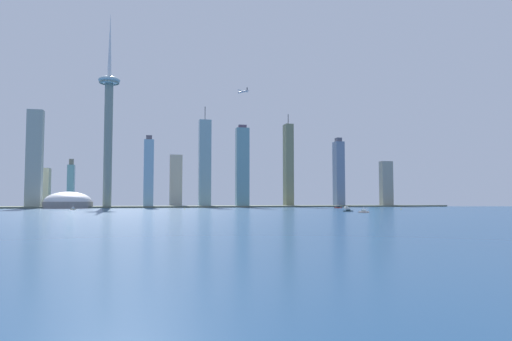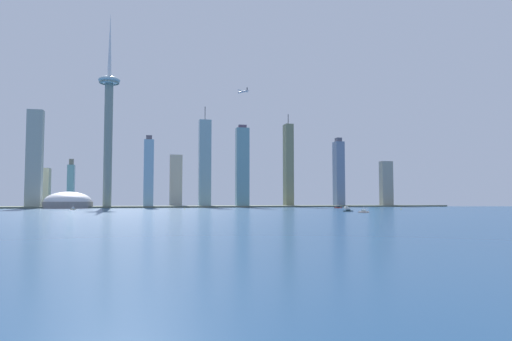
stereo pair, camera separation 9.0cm
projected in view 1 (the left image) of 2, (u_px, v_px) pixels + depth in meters
The scene contains 23 objects.
ground_plane at pixel (334, 217), 429.82m from camera, with size 6000.00×6000.00×0.00m, color navy.
waterfront_pier at pixel (234, 206), 903.37m from camera, with size 904.70×66.19×3.03m, color #616B59.
observation_tower at pixel (109, 117), 852.69m from camera, with size 39.36×39.36×363.00m.
stadium_dome at pixel (68, 202), 820.38m from camera, with size 84.35×84.35×34.64m.
skyscraper_0 at pixel (149, 173), 868.94m from camera, with size 18.17×16.75×135.46m.
skyscraper_1 at pixel (288, 165), 949.11m from camera, with size 16.19×23.71×190.35m.
skyscraper_2 at pixel (71, 185), 932.70m from camera, with size 13.37×16.85×96.58m.
skyscraper_3 at pixel (176, 181), 959.15m from camera, with size 25.03×17.81×107.15m.
skyscraper_4 at pixel (386, 184), 974.83m from camera, with size 24.44×16.07×95.13m.
skyscraper_5 at pixel (376, 175), 1034.63m from camera, with size 22.38×27.96×147.22m.
skyscraper_6 at pixel (339, 173), 965.53m from camera, with size 18.38×22.00×143.51m.
skyscraper_7 at pixel (205, 163), 918.35m from camera, with size 23.61×18.55×199.98m.
skyscraper_8 at pixel (44, 188), 914.58m from camera, with size 22.45×26.33×76.88m.
skyscraper_9 at pixel (242, 167), 903.81m from camera, with size 25.14×16.53×160.81m.
skyscraper_10 at pixel (35, 159), 826.42m from camera, with size 26.28×19.71×175.31m.
boat_0 at pixel (346, 208), 772.65m from camera, with size 14.42×9.77×4.38m.
boat_2 at pixel (348, 211), 613.63m from camera, with size 13.12×4.18×2.84m.
boat_3 at pixel (338, 207), 827.83m from camera, with size 15.90×9.27×8.31m.
boat_4 at pixel (364, 212), 562.76m from camera, with size 12.51×11.39×8.54m.
boat_5 at pixel (73, 209), 698.49m from camera, with size 6.74×14.00×9.09m.
channel_buoy_0 at pixel (185, 209), 726.86m from camera, with size 1.55×1.55×2.17m, color yellow.
channel_buoy_1 at pixel (401, 209), 722.42m from camera, with size 1.34×1.34×2.51m, color yellow.
airplane at pixel (243, 92), 914.58m from camera, with size 25.31×25.74×8.13m.
Camera 1 is at (-172.88, -402.08, 17.40)m, focal length 32.58 mm.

